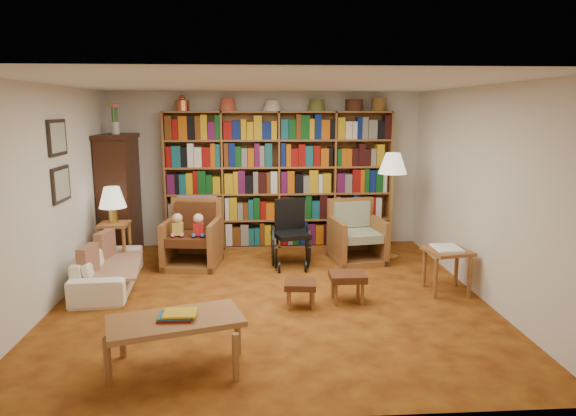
{
  "coord_description": "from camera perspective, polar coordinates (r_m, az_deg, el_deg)",
  "views": [
    {
      "loc": [
        -0.18,
        -5.88,
        2.22
      ],
      "look_at": [
        0.24,
        0.6,
        0.97
      ],
      "focal_mm": 32.0,
      "sensor_mm": 36.0,
      "label": 1
    }
  ],
  "objects": [
    {
      "name": "sofa",
      "position": [
        6.93,
        -19.3,
        -6.41
      ],
      "size": [
        1.65,
        0.74,
        0.47
      ],
      "primitive_type": "imported",
      "rotation": [
        0.0,
        0.0,
        1.64
      ],
      "color": "white",
      "rests_on": "floor"
    },
    {
      "name": "armchair_leather",
      "position": [
        7.58,
        -10.52,
        -3.27
      ],
      "size": [
        0.85,
        0.89,
        0.96
      ],
      "color": "#93562D",
      "rests_on": "floor"
    },
    {
      "name": "wall_right",
      "position": [
        6.53,
        20.61,
        1.64
      ],
      "size": [
        0.0,
        5.0,
        5.0
      ],
      "primitive_type": "plane",
      "rotation": [
        1.57,
        0.0,
        -1.57
      ],
      "color": "silver",
      "rests_on": "floor"
    },
    {
      "name": "footstool_b",
      "position": [
        6.07,
        6.63,
        -7.79
      ],
      "size": [
        0.41,
        0.35,
        0.35
      ],
      "color": "#4F2815",
      "rests_on": "floor"
    },
    {
      "name": "side_table_papers",
      "position": [
        6.58,
        17.29,
        -5.17
      ],
      "size": [
        0.58,
        0.58,
        0.58
      ],
      "color": "#93562D",
      "rests_on": "floor"
    },
    {
      "name": "cushion_right",
      "position": [
        6.58,
        -21.32,
        -5.49
      ],
      "size": [
        0.16,
        0.38,
        0.37
      ],
      "primitive_type": "cube",
      "rotation": [
        0.0,
        0.0,
        -0.13
      ],
      "color": "maroon",
      "rests_on": "sofa"
    },
    {
      "name": "sofa_throw",
      "position": [
        6.89,
        -18.93,
        -5.9
      ],
      "size": [
        0.86,
        1.35,
        0.04
      ],
      "primitive_type": "cube",
      "rotation": [
        0.0,
        0.0,
        0.15
      ],
      "color": "beige",
      "rests_on": "sofa"
    },
    {
      "name": "curio_cabinet",
      "position": [
        8.24,
        -18.22,
        1.49
      ],
      "size": [
        0.5,
        0.95,
        2.4
      ],
      "color": "#36180E",
      "rests_on": "floor"
    },
    {
      "name": "table_lamp",
      "position": [
        7.46,
        -18.94,
        0.99
      ],
      "size": [
        0.37,
        0.37,
        0.51
      ],
      "color": "gold",
      "rests_on": "side_table_lamp"
    },
    {
      "name": "framed_pictures",
      "position": [
        6.62,
        -24.08,
        4.78
      ],
      "size": [
        0.03,
        0.52,
        0.97
      ],
      "color": "black",
      "rests_on": "wall_left"
    },
    {
      "name": "wall_front",
      "position": [
        3.52,
        -0.6,
        -5.13
      ],
      "size": [
        5.0,
        0.0,
        5.0
      ],
      "primitive_type": "plane",
      "rotation": [
        -1.57,
        0.0,
        0.0
      ],
      "color": "silver",
      "rests_on": "floor"
    },
    {
      "name": "coffee_table",
      "position": [
        4.61,
        -12.4,
        -12.48
      ],
      "size": [
        1.25,
        0.87,
        0.52
      ],
      "color": "#93562D",
      "rests_on": "floor"
    },
    {
      "name": "ceiling",
      "position": [
        5.88,
        -1.98,
        13.6
      ],
      "size": [
        5.0,
        5.0,
        0.0
      ],
      "primitive_type": "plane",
      "rotation": [
        3.14,
        0.0,
        0.0
      ],
      "color": "silver",
      "rests_on": "wall_back"
    },
    {
      "name": "armchair_sage",
      "position": [
        7.75,
        7.57,
        -3.23
      ],
      "size": [
        0.84,
        0.86,
        0.9
      ],
      "color": "#93562D",
      "rests_on": "floor"
    },
    {
      "name": "floor_lamp",
      "position": [
        7.75,
        11.54,
        4.41
      ],
      "size": [
        0.42,
        0.42,
        1.6
      ],
      "color": "gold",
      "rests_on": "floor"
    },
    {
      "name": "wall_left",
      "position": [
        6.39,
        -24.92,
        1.13
      ],
      "size": [
        0.0,
        5.0,
        5.0
      ],
      "primitive_type": "plane",
      "rotation": [
        1.57,
        0.0,
        1.57
      ],
      "color": "silver",
      "rests_on": "floor"
    },
    {
      "name": "bookshelf",
      "position": [
        8.28,
        -1.02,
        3.59
      ],
      "size": [
        3.6,
        0.3,
        2.42
      ],
      "color": "#93562D",
      "rests_on": "floor"
    },
    {
      "name": "side_table_lamp",
      "position": [
        7.57,
        -18.69,
        -2.97
      ],
      "size": [
        0.4,
        0.4,
        0.67
      ],
      "color": "#93562D",
      "rests_on": "floor"
    },
    {
      "name": "floor",
      "position": [
        6.28,
        -1.83,
        -9.82
      ],
      "size": [
        5.0,
        5.0,
        0.0
      ],
      "primitive_type": "plane",
      "color": "#A25D18",
      "rests_on": "ground"
    },
    {
      "name": "wheelchair",
      "position": [
        7.42,
        0.28,
        -3.06
      ],
      "size": [
        0.58,
        0.76,
        0.95
      ],
      "color": "black",
      "rests_on": "floor"
    },
    {
      "name": "footstool_a",
      "position": [
        5.89,
        1.38,
        -8.71
      ],
      "size": [
        0.39,
        0.34,
        0.3
      ],
      "color": "#4F2815",
      "rests_on": "floor"
    },
    {
      "name": "wall_back",
      "position": [
        8.43,
        -2.44,
        4.26
      ],
      "size": [
        5.0,
        0.0,
        5.0
      ],
      "primitive_type": "plane",
      "rotation": [
        1.57,
        0.0,
        0.0
      ],
      "color": "silver",
      "rests_on": "floor"
    },
    {
      "name": "cushion_left",
      "position": [
        7.23,
        -19.67,
        -3.95
      ],
      "size": [
        0.19,
        0.4,
        0.38
      ],
      "primitive_type": "cube",
      "rotation": [
        0.0,
        0.0,
        -0.18
      ],
      "color": "maroon",
      "rests_on": "sofa"
    }
  ]
}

